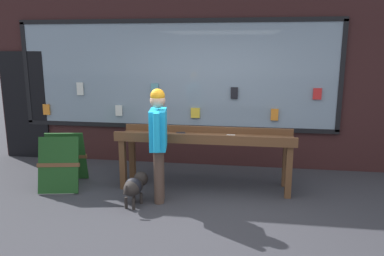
% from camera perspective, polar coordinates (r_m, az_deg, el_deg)
% --- Properties ---
extents(ground_plane, '(40.00, 40.00, 0.00)m').
position_cam_1_polar(ground_plane, '(4.99, 0.43, -13.62)').
color(ground_plane, '#2D2D33').
extents(shopfront_facade, '(8.41, 0.29, 3.52)m').
position_cam_1_polar(shopfront_facade, '(6.89, 2.56, 8.62)').
color(shopfront_facade, '#331919').
rests_on(shopfront_facade, ground_plane).
extents(display_table_main, '(2.71, 0.65, 0.92)m').
position_cam_1_polar(display_table_main, '(5.78, 2.01, -2.09)').
color(display_table_main, brown).
rests_on(display_table_main, ground_plane).
extents(person_browsing, '(0.29, 0.64, 1.63)m').
position_cam_1_polar(person_browsing, '(5.24, -5.14, -1.42)').
color(person_browsing, '#4C382D').
rests_on(person_browsing, ground_plane).
extents(small_dog, '(0.30, 0.58, 0.43)m').
position_cam_1_polar(small_dog, '(5.34, -8.70, -8.66)').
color(small_dog, black).
rests_on(small_dog, ground_plane).
extents(sandwich_board_sign, '(0.72, 0.81, 0.84)m').
position_cam_1_polar(sandwich_board_sign, '(6.24, -19.06, -4.71)').
color(sandwich_board_sign, '#193F19').
rests_on(sandwich_board_sign, ground_plane).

